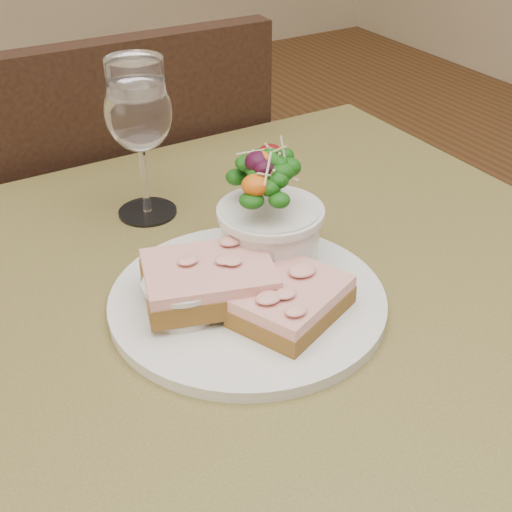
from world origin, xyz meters
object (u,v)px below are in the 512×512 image
wine_glass (139,117)px  ramekin (182,295)px  salad_bowl (271,210)px  sandwich_back (209,280)px  dinner_plate (248,301)px  sandwich_front (292,301)px  cafe_table (270,379)px  chair_far (129,322)px

wine_glass → ramekin: bearing=-104.8°
ramekin → salad_bowl: salad_bowl is taller
sandwich_back → ramekin: sandwich_back is taller
salad_bowl → ramekin: bearing=-163.1°
dinner_plate → wine_glass: bearing=92.4°
sandwich_front → sandwich_back: bearing=111.3°
sandwich_back → wine_glass: size_ratio=0.82×
cafe_table → ramekin: 0.16m
sandwich_front → wine_glass: (-0.03, 0.27, 0.10)m
cafe_table → chair_far: size_ratio=0.89×
ramekin → salad_bowl: 0.13m
chair_far → wine_glass: wine_glass is taller
chair_far → ramekin: bearing=78.4°
sandwich_back → wine_glass: wine_glass is taller
cafe_table → wine_glass: bearing=97.9°
dinner_plate → sandwich_back: 0.05m
sandwich_front → ramekin: bearing=124.6°
chair_far → dinner_plate: bearing=84.6°
chair_far → wine_glass: size_ratio=5.14×
cafe_table → dinner_plate: (-0.02, 0.01, 0.11)m
dinner_plate → ramekin: size_ratio=4.06×
wine_glass → cafe_table: bearing=-82.1°
sandwich_front → sandwich_back: size_ratio=0.89×
sandwich_front → chair_far: bearing=62.4°
chair_far → wine_glass: bearing=79.1°
sandwich_back → ramekin: bearing=-158.4°
chair_far → sandwich_back: (-0.11, -0.59, 0.49)m
chair_far → salad_bowl: bearing=89.5°
cafe_table → sandwich_front: 0.13m
cafe_table → salad_bowl: (0.03, 0.05, 0.17)m
chair_far → sandwich_front: (-0.06, -0.65, 0.48)m
wine_glass → dinner_plate: bearing=-87.6°
dinner_plate → sandwich_back: (-0.04, 0.01, 0.03)m
cafe_table → dinner_plate: dinner_plate is taller
chair_far → sandwich_front: 0.81m
sandwich_front → salad_bowl: size_ratio=1.01×
salad_bowl → wine_glass: size_ratio=0.73×
cafe_table → sandwich_front: bearing=-93.0°
chair_far → sandwich_back: bearing=81.1°
chair_far → dinner_plate: 0.76m
cafe_table → sandwich_back: 0.15m
ramekin → salad_bowl: bearing=16.9°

